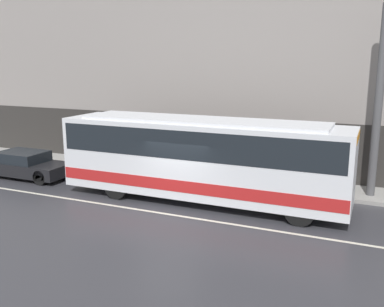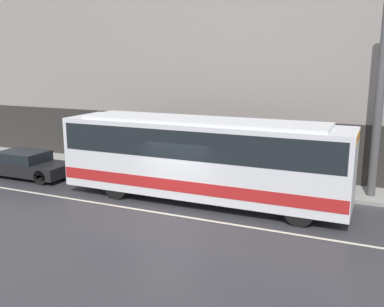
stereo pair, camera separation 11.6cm
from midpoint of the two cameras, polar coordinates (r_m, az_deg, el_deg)
ground_plane at (r=15.64m, az=-2.90°, el=-8.10°), size 60.00×60.00×0.00m
sidewalk at (r=20.08m, az=3.69°, el=-3.27°), size 60.00×2.22×0.16m
building_facade at (r=20.58m, az=5.21°, el=15.66°), size 60.00×0.35×13.81m
lane_stripe at (r=15.64m, az=-2.90°, el=-8.09°), size 54.00×0.14×0.01m
transit_bus at (r=16.56m, az=1.42°, el=-0.27°), size 11.27×2.49×3.28m
sedan_dark_behind at (r=21.92m, az=-21.17°, el=-1.38°), size 4.57×1.79×1.23m
utility_pole_near at (r=18.02m, az=23.84°, el=6.16°), size 0.32×0.32×7.39m
pedestrian_waiting at (r=19.43m, az=4.10°, el=-1.07°), size 0.36×0.36×1.75m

